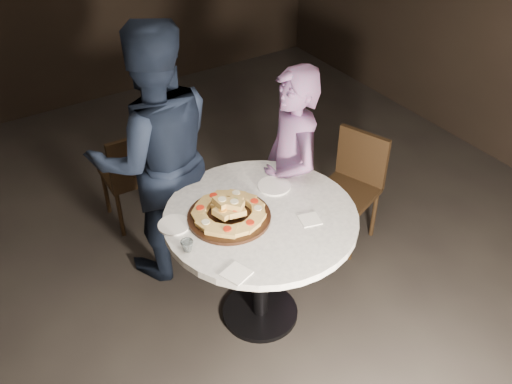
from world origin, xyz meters
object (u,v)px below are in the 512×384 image
at_px(serving_board, 229,217).
at_px(water_glass, 187,246).
at_px(chair_far, 133,172).
at_px(chair_right, 353,181).
at_px(diner_navy, 156,156).
at_px(diner_teal, 291,177).
at_px(focaccia_pile, 229,211).
at_px(table, 261,235).

relative_size(serving_board, water_glass, 6.95).
height_order(water_glass, chair_far, water_glass).
bearing_deg(chair_right, diner_navy, -129.56).
height_order(serving_board, diner_teal, diner_teal).
bearing_deg(serving_board, focaccia_pile, 84.66).
distance_m(water_glass, chair_far, 1.43).
xyz_separation_m(focaccia_pile, water_glass, (-0.33, -0.11, -0.02)).
xyz_separation_m(focaccia_pile, chair_far, (-0.12, 1.24, -0.41)).
bearing_deg(water_glass, table, 5.13).
distance_m(focaccia_pile, chair_far, 1.32).
distance_m(water_glass, diner_teal, 1.00).
height_order(serving_board, chair_right, serving_board).
height_order(serving_board, water_glass, water_glass).
height_order(chair_far, diner_navy, diner_navy).
bearing_deg(focaccia_pile, water_glass, -160.63).
xyz_separation_m(focaccia_pile, chair_right, (1.20, 0.27, -0.41)).
height_order(water_glass, diner_teal, diner_teal).
relative_size(focaccia_pile, chair_right, 0.51).
relative_size(serving_board, diner_teal, 0.31).
bearing_deg(focaccia_pile, diner_navy, 98.93).
distance_m(table, water_glass, 0.53).
distance_m(water_glass, chair_right, 1.62).
height_order(focaccia_pile, water_glass, focaccia_pile).
distance_m(table, focaccia_pile, 0.28).
bearing_deg(focaccia_pile, serving_board, -95.34).
relative_size(focaccia_pile, chair_far, 0.51).
bearing_deg(table, serving_board, 157.59).
bearing_deg(water_glass, chair_right, 14.11).
height_order(focaccia_pile, chair_far, focaccia_pile).
bearing_deg(chair_right, water_glass, -96.18).
distance_m(water_glass, diner_navy, 0.87).
relative_size(serving_board, chair_far, 0.57).
xyz_separation_m(focaccia_pile, diner_teal, (0.60, 0.24, -0.14)).
distance_m(diner_navy, diner_teal, 0.88).
height_order(table, chair_right, table).
xyz_separation_m(chair_right, diner_teal, (-0.59, -0.03, 0.28)).
height_order(chair_far, chair_right, chair_right).
distance_m(table, diner_navy, 0.87).
bearing_deg(diner_navy, table, 120.47).
height_order(water_glass, chair_right, water_glass).
bearing_deg(diner_navy, focaccia_pile, 109.80).
height_order(serving_board, diner_navy, diner_navy).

